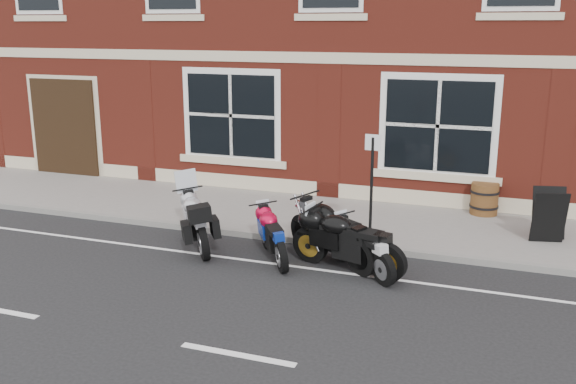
{
  "coord_description": "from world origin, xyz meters",
  "views": [
    {
      "loc": [
        3.15,
        -9.82,
        4.14
      ],
      "look_at": [
        -0.97,
        1.6,
        0.96
      ],
      "focal_mm": 40.0,
      "sensor_mm": 36.0,
      "label": 1
    }
  ],
  "objects_px": {
    "parking_sign": "(372,181)",
    "moto_sport_silver": "(362,245)",
    "moto_sport_red": "(274,233)",
    "a_board_sign": "(549,215)",
    "moto_touring_silver": "(198,218)",
    "moto_naked_black": "(332,229)",
    "moto_sport_black": "(346,239)",
    "barrel_planter": "(484,199)"
  },
  "relations": [
    {
      "from": "moto_sport_red",
      "to": "a_board_sign",
      "type": "xyz_separation_m",
      "value": [
        4.69,
        2.37,
        0.15
      ]
    },
    {
      "from": "moto_touring_silver",
      "to": "moto_sport_black",
      "type": "bearing_deg",
      "value": -41.64
    },
    {
      "from": "moto_naked_black",
      "to": "moto_sport_black",
      "type": "bearing_deg",
      "value": -100.55
    },
    {
      "from": "moto_sport_red",
      "to": "moto_naked_black",
      "type": "relative_size",
      "value": 0.83
    },
    {
      "from": "moto_sport_silver",
      "to": "moto_naked_black",
      "type": "relative_size",
      "value": 0.73
    },
    {
      "from": "moto_sport_silver",
      "to": "parking_sign",
      "type": "height_order",
      "value": "parking_sign"
    },
    {
      "from": "moto_sport_silver",
      "to": "a_board_sign",
      "type": "bearing_deg",
      "value": -7.92
    },
    {
      "from": "moto_sport_red",
      "to": "moto_naked_black",
      "type": "height_order",
      "value": "moto_naked_black"
    },
    {
      "from": "moto_sport_silver",
      "to": "a_board_sign",
      "type": "relative_size",
      "value": 1.41
    },
    {
      "from": "moto_touring_silver",
      "to": "moto_sport_red",
      "type": "relative_size",
      "value": 1.08
    },
    {
      "from": "moto_touring_silver",
      "to": "moto_naked_black",
      "type": "relative_size",
      "value": 0.89
    },
    {
      "from": "moto_sport_black",
      "to": "parking_sign",
      "type": "distance_m",
      "value": 1.43
    },
    {
      "from": "barrel_planter",
      "to": "a_board_sign",
      "type": "bearing_deg",
      "value": -49.45
    },
    {
      "from": "parking_sign",
      "to": "moto_touring_silver",
      "type": "bearing_deg",
      "value": -160.03
    },
    {
      "from": "moto_sport_red",
      "to": "barrel_planter",
      "type": "bearing_deg",
      "value": 14.42
    },
    {
      "from": "moto_sport_red",
      "to": "a_board_sign",
      "type": "relative_size",
      "value": 1.59
    },
    {
      "from": "moto_sport_red",
      "to": "parking_sign",
      "type": "distance_m",
      "value": 2.05
    },
    {
      "from": "moto_naked_black",
      "to": "barrel_planter",
      "type": "bearing_deg",
      "value": 0.65
    },
    {
      "from": "parking_sign",
      "to": "moto_naked_black",
      "type": "bearing_deg",
      "value": -117.88
    },
    {
      "from": "parking_sign",
      "to": "moto_sport_silver",
      "type": "bearing_deg",
      "value": -80.48
    },
    {
      "from": "moto_sport_black",
      "to": "moto_touring_silver",
      "type": "bearing_deg",
      "value": 100.21
    },
    {
      "from": "moto_sport_red",
      "to": "barrel_planter",
      "type": "xyz_separation_m",
      "value": [
        3.44,
        3.83,
        -0.02
      ]
    },
    {
      "from": "moto_sport_black",
      "to": "a_board_sign",
      "type": "xyz_separation_m",
      "value": [
        3.31,
        2.5,
        0.06
      ]
    },
    {
      "from": "moto_sport_red",
      "to": "moto_touring_silver",
      "type": "bearing_deg",
      "value": 140.77
    },
    {
      "from": "moto_sport_black",
      "to": "barrel_planter",
      "type": "distance_m",
      "value": 4.47
    },
    {
      "from": "a_board_sign",
      "to": "moto_sport_red",
      "type": "bearing_deg",
      "value": -165.9
    },
    {
      "from": "barrel_planter",
      "to": "moto_sport_silver",
      "type": "bearing_deg",
      "value": -114.63
    },
    {
      "from": "moto_sport_silver",
      "to": "moto_sport_red",
      "type": "bearing_deg",
      "value": 130.84
    },
    {
      "from": "a_board_sign",
      "to": "barrel_planter",
      "type": "relative_size",
      "value": 1.49
    },
    {
      "from": "moto_naked_black",
      "to": "parking_sign",
      "type": "xyz_separation_m",
      "value": [
        0.51,
        0.84,
        0.73
      ]
    },
    {
      "from": "moto_touring_silver",
      "to": "moto_naked_black",
      "type": "bearing_deg",
      "value": -34.34
    },
    {
      "from": "parking_sign",
      "to": "a_board_sign",
      "type": "bearing_deg",
      "value": 25.62
    },
    {
      "from": "moto_touring_silver",
      "to": "moto_sport_silver",
      "type": "xyz_separation_m",
      "value": [
        3.26,
        -0.23,
        -0.08
      ]
    },
    {
      "from": "moto_touring_silver",
      "to": "moto_sport_red",
      "type": "height_order",
      "value": "moto_touring_silver"
    },
    {
      "from": "moto_touring_silver",
      "to": "moto_naked_black",
      "type": "height_order",
      "value": "moto_touring_silver"
    },
    {
      "from": "a_board_sign",
      "to": "barrel_planter",
      "type": "distance_m",
      "value": 1.93
    },
    {
      "from": "moto_touring_silver",
      "to": "moto_sport_silver",
      "type": "bearing_deg",
      "value": -40.25
    },
    {
      "from": "a_board_sign",
      "to": "barrel_planter",
      "type": "xyz_separation_m",
      "value": [
        -1.25,
        1.46,
        -0.17
      ]
    },
    {
      "from": "moto_sport_silver",
      "to": "a_board_sign",
      "type": "xyz_separation_m",
      "value": [
        3.04,
        2.44,
        0.15
      ]
    },
    {
      "from": "moto_touring_silver",
      "to": "a_board_sign",
      "type": "bearing_deg",
      "value": -16.92
    },
    {
      "from": "barrel_planter",
      "to": "moto_naked_black",
      "type": "bearing_deg",
      "value": -124.04
    },
    {
      "from": "moto_sport_red",
      "to": "moto_naked_black",
      "type": "xyz_separation_m",
      "value": [
        1.01,
        0.24,
        0.11
      ]
    }
  ]
}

